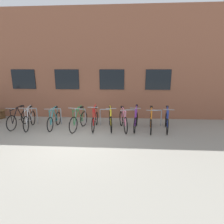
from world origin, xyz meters
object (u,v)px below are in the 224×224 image
at_px(bicycle_yellow, 110,120).
at_px(bicycle_purple, 136,121).
at_px(bicycle_silver, 30,120).
at_px(bicycle_red, 95,120).
at_px(bicycle_teal, 54,120).
at_px(bicycle_black, 19,119).
at_px(bicycle_green, 79,121).
at_px(bicycle_blue, 167,122).
at_px(bicycle_pink, 123,121).
at_px(bicycle_orange, 151,122).

distance_m(bicycle_yellow, bicycle_purple, 1.14).
bearing_deg(bicycle_silver, bicycle_red, 3.22).
xyz_separation_m(bicycle_teal, bicycle_black, (-1.71, 0.04, 0.02)).
xyz_separation_m(bicycle_green, bicycle_blue, (3.89, 0.12, -0.00)).
bearing_deg(bicycle_black, bicycle_red, 0.44).
bearing_deg(bicycle_pink, bicycle_black, 179.55).
height_order(bicycle_pink, bicycle_purple, bicycle_purple).
bearing_deg(bicycle_teal, bicycle_yellow, 1.10).
xyz_separation_m(bicycle_pink, bicycle_purple, (0.56, 0.06, -0.01)).
height_order(bicycle_teal, bicycle_purple, bicycle_purple).
xyz_separation_m(bicycle_pink, bicycle_red, (-1.28, 0.07, -0.02)).
height_order(bicycle_green, bicycle_yellow, bicycle_green).
height_order(bicycle_black, bicycle_blue, bicycle_blue).
xyz_separation_m(bicycle_green, bicycle_purple, (2.54, 0.17, -0.01)).
relative_size(bicycle_black, bicycle_red, 1.00).
distance_m(bicycle_green, bicycle_yellow, 1.41).
bearing_deg(bicycle_teal, bicycle_black, 178.80).
height_order(bicycle_black, bicycle_red, bicycle_red).
distance_m(bicycle_teal, bicycle_silver, 1.12).
bearing_deg(bicycle_blue, bicycle_teal, -179.84).
relative_size(bicycle_black, bicycle_silver, 1.03).
bearing_deg(bicycle_blue, bicycle_silver, -178.90).
xyz_separation_m(bicycle_red, bicycle_blue, (3.20, -0.05, 0.01)).
xyz_separation_m(bicycle_teal, bicycle_purple, (3.71, 0.06, 0.02)).
xyz_separation_m(bicycle_orange, bicycle_silver, (-5.47, -0.03, 0.01)).
relative_size(bicycle_orange, bicycle_red, 0.96).
xyz_separation_m(bicycle_teal, bicycle_silver, (-1.11, -0.10, 0.02)).
bearing_deg(bicycle_green, bicycle_yellow, 6.52).
bearing_deg(bicycle_purple, bicycle_silver, -178.03).
height_order(bicycle_pink, bicycle_black, bicycle_pink).
distance_m(bicycle_black, bicycle_red, 3.57).
distance_m(bicycle_pink, bicycle_red, 1.29).
xyz_separation_m(bicycle_orange, bicycle_pink, (-1.21, 0.07, 0.02)).
bearing_deg(bicycle_yellow, bicycle_silver, -177.61).
bearing_deg(bicycle_yellow, bicycle_purple, 0.57).
xyz_separation_m(bicycle_orange, bicycle_blue, (0.71, 0.08, 0.01)).
relative_size(bicycle_silver, bicycle_red, 0.97).
bearing_deg(bicycle_purple, bicycle_teal, -179.06).
height_order(bicycle_orange, bicycle_silver, bicycle_silver).
xyz_separation_m(bicycle_black, bicycle_red, (3.57, 0.03, -0.01)).
bearing_deg(bicycle_pink, bicycle_orange, -3.23).
xyz_separation_m(bicycle_yellow, bicycle_red, (-0.71, 0.01, -0.02)).
bearing_deg(bicycle_purple, bicycle_green, -176.13).
bearing_deg(bicycle_pink, bicycle_red, 177.08).
height_order(bicycle_yellow, bicycle_silver, bicycle_yellow).
relative_size(bicycle_teal, bicycle_red, 0.93).
distance_m(bicycle_teal, bicycle_blue, 5.06).
distance_m(bicycle_teal, bicycle_green, 1.17).
height_order(bicycle_yellow, bicycle_purple, bicycle_purple).
height_order(bicycle_teal, bicycle_yellow, bicycle_yellow).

